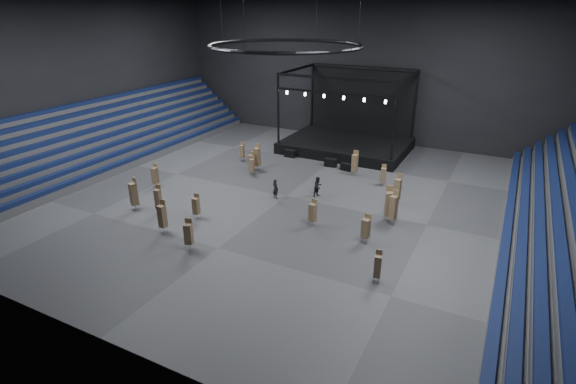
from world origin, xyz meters
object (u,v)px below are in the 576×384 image
at_px(chair_stack_0, 242,151).
at_px(chair_stack_11, 378,266).
at_px(chair_stack_13, 398,189).
at_px(man_center, 275,189).
at_px(chair_stack_2, 313,212).
at_px(chair_stack_8, 134,193).
at_px(chair_stack_1, 389,203).
at_px(chair_stack_7, 158,198).
at_px(chair_stack_5, 252,165).
at_px(chair_stack_4, 188,233).
at_px(chair_stack_17, 383,175).
at_px(flight_case_right, 346,167).
at_px(chair_stack_16, 251,161).
at_px(chair_stack_14, 257,156).
at_px(chair_stack_12, 393,207).
at_px(stage, 349,137).
at_px(chair_stack_9, 355,162).
at_px(flight_case_mid, 331,163).
at_px(chair_stack_10, 366,228).
at_px(chair_stack_6, 162,216).
at_px(chair_stack_3, 155,175).
at_px(flight_case_left, 290,153).
at_px(crew_member, 318,187).

height_order(chair_stack_0, chair_stack_11, chair_stack_11).
distance_m(chair_stack_13, man_center, 10.61).
bearing_deg(chair_stack_2, chair_stack_8, -154.51).
xyz_separation_m(chair_stack_1, chair_stack_8, (-19.50, -7.69, -0.04)).
xyz_separation_m(chair_stack_1, chair_stack_7, (-17.37, -7.15, -0.26)).
distance_m(chair_stack_5, chair_stack_7, 11.40).
bearing_deg(chair_stack_4, chair_stack_17, 43.85).
xyz_separation_m(flight_case_right, chair_stack_16, (-8.61, -4.78, 0.72)).
xyz_separation_m(chair_stack_17, man_center, (-7.66, -7.35, -0.21)).
relative_size(chair_stack_13, chair_stack_14, 0.98).
bearing_deg(chair_stack_5, chair_stack_11, -35.28).
bearing_deg(chair_stack_13, chair_stack_12, -72.73).
relative_size(chair_stack_5, chair_stack_7, 0.82).
bearing_deg(chair_stack_12, chair_stack_2, -134.59).
bearing_deg(stage, chair_stack_9, -65.96).
distance_m(chair_stack_7, chair_stack_13, 20.23).
bearing_deg(chair_stack_4, stage, 66.23).
height_order(chair_stack_2, chair_stack_12, chair_stack_12).
xyz_separation_m(flight_case_mid, chair_stack_11, (10.70, -18.71, 0.70)).
relative_size(chair_stack_0, chair_stack_13, 0.76).
relative_size(chair_stack_2, chair_stack_17, 1.05).
distance_m(chair_stack_8, chair_stack_10, 19.35).
relative_size(chair_stack_0, chair_stack_4, 0.91).
xyz_separation_m(chair_stack_7, chair_stack_11, (19.13, -1.63, -0.11)).
relative_size(chair_stack_2, chair_stack_6, 0.84).
bearing_deg(chair_stack_6, stage, 80.11).
bearing_deg(flight_case_right, chair_stack_5, -145.58).
distance_m(chair_stack_3, chair_stack_10, 21.01).
bearing_deg(chair_stack_12, chair_stack_8, -144.45).
height_order(chair_stack_9, chair_stack_13, chair_stack_13).
bearing_deg(stage, chair_stack_13, -55.06).
relative_size(chair_stack_10, chair_stack_17, 1.06).
height_order(flight_case_right, chair_stack_14, chair_stack_14).
xyz_separation_m(chair_stack_7, chair_stack_12, (17.87, 6.71, 0.21)).
distance_m(chair_stack_0, chair_stack_11, 25.75).
bearing_deg(flight_case_left, chair_stack_9, -14.71).
height_order(chair_stack_6, chair_stack_13, chair_stack_13).
height_order(chair_stack_0, chair_stack_8, chair_stack_8).
height_order(chair_stack_0, crew_member, chair_stack_0).
distance_m(stage, chair_stack_4, 27.77).
bearing_deg(flight_case_mid, chair_stack_4, -96.32).
bearing_deg(chair_stack_1, chair_stack_0, 135.78).
bearing_deg(chair_stack_16, man_center, -40.10).
bearing_deg(chair_stack_5, chair_stack_4, -73.55).
distance_m(chair_stack_9, man_center, 9.82).
bearing_deg(chair_stack_12, chair_stack_17, 126.91).
height_order(chair_stack_3, chair_stack_8, chair_stack_8).
bearing_deg(man_center, chair_stack_4, 107.52).
height_order(chair_stack_8, chair_stack_14, chair_stack_8).
bearing_deg(stage, chair_stack_7, -108.17).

